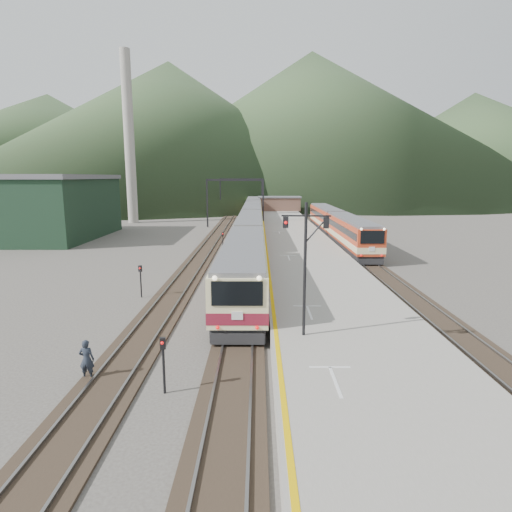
{
  "coord_description": "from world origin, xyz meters",
  "views": [
    {
      "loc": [
        1.01,
        -16.35,
        8.28
      ],
      "look_at": [
        0.82,
        17.53,
        2.0
      ],
      "focal_mm": 30.0,
      "sensor_mm": 36.0,
      "label": 1
    }
  ],
  "objects_px": {
    "second_train": "(336,226)",
    "worker": "(87,360)",
    "signal_mast": "(305,255)",
    "main_train": "(251,221)"
  },
  "relations": [
    {
      "from": "main_train",
      "to": "signal_mast",
      "type": "distance_m",
      "value": 41.97
    },
    {
      "from": "second_train",
      "to": "worker",
      "type": "bearing_deg",
      "value": -113.4
    },
    {
      "from": "main_train",
      "to": "signal_mast",
      "type": "xyz_separation_m",
      "value": [
        3.13,
        -41.76,
        2.73
      ]
    },
    {
      "from": "signal_mast",
      "to": "worker",
      "type": "bearing_deg",
      "value": -164.87
    },
    {
      "from": "main_train",
      "to": "signal_mast",
      "type": "relative_size",
      "value": 13.33
    },
    {
      "from": "main_train",
      "to": "worker",
      "type": "height_order",
      "value": "main_train"
    },
    {
      "from": "main_train",
      "to": "second_train",
      "type": "bearing_deg",
      "value": -17.44
    },
    {
      "from": "second_train",
      "to": "worker",
      "type": "height_order",
      "value": "second_train"
    },
    {
      "from": "worker",
      "to": "signal_mast",
      "type": "bearing_deg",
      "value": -164.46
    },
    {
      "from": "main_train",
      "to": "second_train",
      "type": "xyz_separation_m",
      "value": [
        11.5,
        -3.61,
        -0.2
      ]
    }
  ]
}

